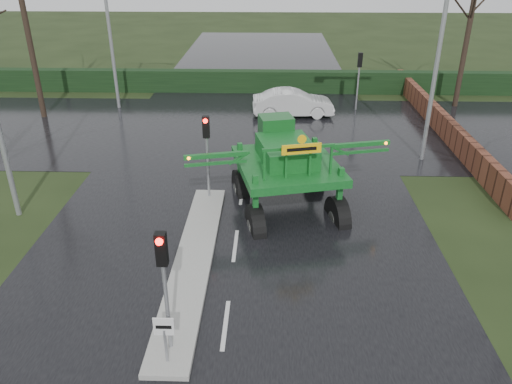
{
  "coord_description": "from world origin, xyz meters",
  "views": [
    {
      "loc": [
        1.16,
        -10.55,
        9.35
      ],
      "look_at": [
        0.71,
        4.2,
        2.0
      ],
      "focal_mm": 35.0,
      "sensor_mm": 36.0,
      "label": 1
    }
  ],
  "objects_px": {
    "keep_left_sign": "(164,333)",
    "street_light_right": "(435,31)",
    "traffic_signal_near": "(163,268)",
    "traffic_signal_far": "(359,68)",
    "white_sedan": "(293,116)",
    "street_light_left_far": "(112,8)",
    "traffic_signal_mid": "(207,140)",
    "crop_sprayer": "(254,173)"
  },
  "relations": [
    {
      "from": "street_light_left_far",
      "to": "white_sedan",
      "type": "relative_size",
      "value": 2.08
    },
    {
      "from": "traffic_signal_far",
      "to": "keep_left_sign",
      "type": "bearing_deg",
      "value": 70.07
    },
    {
      "from": "keep_left_sign",
      "to": "traffic_signal_far",
      "type": "height_order",
      "value": "traffic_signal_far"
    },
    {
      "from": "crop_sprayer",
      "to": "street_light_left_far",
      "type": "bearing_deg",
      "value": 107.94
    },
    {
      "from": "street_light_left_far",
      "to": "traffic_signal_mid",
      "type": "bearing_deg",
      "value": -61.14
    },
    {
      "from": "traffic_signal_far",
      "to": "street_light_left_far",
      "type": "relative_size",
      "value": 0.35
    },
    {
      "from": "crop_sprayer",
      "to": "street_light_right",
      "type": "bearing_deg",
      "value": 27.37
    },
    {
      "from": "street_light_right",
      "to": "crop_sprayer",
      "type": "relative_size",
      "value": 1.29
    },
    {
      "from": "traffic_signal_mid",
      "to": "street_light_right",
      "type": "height_order",
      "value": "street_light_right"
    },
    {
      "from": "street_light_right",
      "to": "white_sedan",
      "type": "relative_size",
      "value": 2.08
    },
    {
      "from": "white_sedan",
      "to": "traffic_signal_mid",
      "type": "bearing_deg",
      "value": 157.1
    },
    {
      "from": "traffic_signal_near",
      "to": "street_light_left_far",
      "type": "bearing_deg",
      "value": 108.17
    },
    {
      "from": "white_sedan",
      "to": "street_light_right",
      "type": "bearing_deg",
      "value": -143.22
    },
    {
      "from": "keep_left_sign",
      "to": "street_light_right",
      "type": "distance_m",
      "value": 17.23
    },
    {
      "from": "street_light_right",
      "to": "keep_left_sign",
      "type": "bearing_deg",
      "value": -125.12
    },
    {
      "from": "traffic_signal_mid",
      "to": "street_light_left_far",
      "type": "relative_size",
      "value": 0.35
    },
    {
      "from": "crop_sprayer",
      "to": "keep_left_sign",
      "type": "bearing_deg",
      "value": -118.55
    },
    {
      "from": "keep_left_sign",
      "to": "street_light_right",
      "type": "height_order",
      "value": "street_light_right"
    },
    {
      "from": "street_light_left_far",
      "to": "white_sedan",
      "type": "height_order",
      "value": "street_light_left_far"
    },
    {
      "from": "street_light_left_far",
      "to": "crop_sprayer",
      "type": "xyz_separation_m",
      "value": [
        8.8,
        -14.52,
        -3.89
      ]
    },
    {
      "from": "traffic_signal_far",
      "to": "traffic_signal_near",
      "type": "bearing_deg",
      "value": 69.64
    },
    {
      "from": "keep_left_sign",
      "to": "white_sedan",
      "type": "relative_size",
      "value": 0.28
    },
    {
      "from": "keep_left_sign",
      "to": "crop_sprayer",
      "type": "xyz_separation_m",
      "value": [
        1.91,
        6.98,
        1.04
      ]
    },
    {
      "from": "crop_sprayer",
      "to": "white_sedan",
      "type": "relative_size",
      "value": 1.62
    },
    {
      "from": "traffic_signal_far",
      "to": "white_sedan",
      "type": "xyz_separation_m",
      "value": [
        -4.01,
        -1.41,
        -2.59
      ]
    },
    {
      "from": "traffic_signal_near",
      "to": "street_light_right",
      "type": "height_order",
      "value": "street_light_right"
    },
    {
      "from": "white_sedan",
      "to": "traffic_signal_far",
      "type": "bearing_deg",
      "value": -74.7
    },
    {
      "from": "keep_left_sign",
      "to": "traffic_signal_near",
      "type": "height_order",
      "value": "traffic_signal_near"
    },
    {
      "from": "keep_left_sign",
      "to": "white_sedan",
      "type": "height_order",
      "value": "keep_left_sign"
    },
    {
      "from": "traffic_signal_far",
      "to": "street_light_left_far",
      "type": "height_order",
      "value": "street_light_left_far"
    },
    {
      "from": "street_light_right",
      "to": "white_sedan",
      "type": "xyz_separation_m",
      "value": [
        -5.7,
        6.6,
        -5.99
      ]
    },
    {
      "from": "keep_left_sign",
      "to": "traffic_signal_far",
      "type": "bearing_deg",
      "value": 70.07
    },
    {
      "from": "traffic_signal_near",
      "to": "crop_sprayer",
      "type": "relative_size",
      "value": 0.45
    },
    {
      "from": "traffic_signal_near",
      "to": "white_sedan",
      "type": "height_order",
      "value": "traffic_signal_near"
    },
    {
      "from": "keep_left_sign",
      "to": "traffic_signal_near",
      "type": "relative_size",
      "value": 0.38
    },
    {
      "from": "traffic_signal_far",
      "to": "white_sedan",
      "type": "relative_size",
      "value": 0.73
    },
    {
      "from": "traffic_signal_far",
      "to": "crop_sprayer",
      "type": "xyz_separation_m",
      "value": [
        -5.89,
        -14.53,
        -0.49
      ]
    },
    {
      "from": "traffic_signal_near",
      "to": "white_sedan",
      "type": "distance_m",
      "value": 20.14
    },
    {
      "from": "keep_left_sign",
      "to": "street_light_left_far",
      "type": "height_order",
      "value": "street_light_left_far"
    },
    {
      "from": "keep_left_sign",
      "to": "traffic_signal_near",
      "type": "xyz_separation_m",
      "value": [
        0.0,
        0.49,
        1.53
      ]
    },
    {
      "from": "keep_left_sign",
      "to": "traffic_signal_far",
      "type": "xyz_separation_m",
      "value": [
        7.8,
        21.51,
        1.53
      ]
    },
    {
      "from": "crop_sprayer",
      "to": "traffic_signal_far",
      "type": "bearing_deg",
      "value": 54.63
    }
  ]
}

